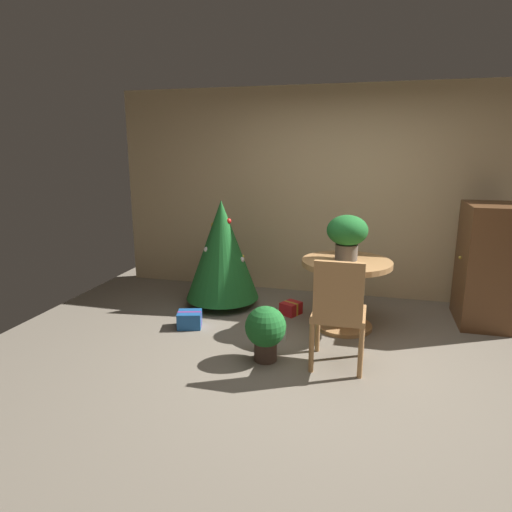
# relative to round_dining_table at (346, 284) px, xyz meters

# --- Properties ---
(ground_plane) EXTENTS (6.60, 6.60, 0.00)m
(ground_plane) POSITION_rel_round_dining_table_xyz_m (-0.09, -1.01, -0.48)
(ground_plane) COLOR #756B5B
(back_wall_panel) EXTENTS (6.00, 0.10, 2.60)m
(back_wall_panel) POSITION_rel_round_dining_table_xyz_m (-0.09, 1.19, 0.82)
(back_wall_panel) COLOR tan
(back_wall_panel) RESTS_ON ground_plane
(round_dining_table) EXTENTS (0.92, 0.92, 0.74)m
(round_dining_table) POSITION_rel_round_dining_table_xyz_m (0.00, 0.00, 0.00)
(round_dining_table) COLOR #B27F4C
(round_dining_table) RESTS_ON ground_plane
(flower_vase) EXTENTS (0.42, 0.42, 0.46)m
(flower_vase) POSITION_rel_round_dining_table_xyz_m (-0.01, 0.03, 0.53)
(flower_vase) COLOR #665B51
(flower_vase) RESTS_ON round_dining_table
(wooden_chair_near) EXTENTS (0.45, 0.46, 0.98)m
(wooden_chair_near) POSITION_rel_round_dining_table_xyz_m (0.00, -0.93, 0.06)
(wooden_chair_near) COLOR #B27F4C
(wooden_chair_near) RESTS_ON ground_plane
(holiday_tree) EXTENTS (0.87, 0.87, 1.27)m
(holiday_tree) POSITION_rel_round_dining_table_xyz_m (-1.47, 0.35, 0.20)
(holiday_tree) COLOR brown
(holiday_tree) RESTS_ON ground_plane
(gift_box_red) EXTENTS (0.26, 0.27, 0.14)m
(gift_box_red) POSITION_rel_round_dining_table_xyz_m (-0.61, 0.25, -0.41)
(gift_box_red) COLOR red
(gift_box_red) RESTS_ON ground_plane
(gift_box_cream) EXTENTS (0.28, 0.24, 0.13)m
(gift_box_cream) POSITION_rel_round_dining_table_xyz_m (-0.66, -0.44, -0.42)
(gift_box_cream) COLOR silver
(gift_box_cream) RESTS_ON ground_plane
(gift_box_blue) EXTENTS (0.30, 0.28, 0.17)m
(gift_box_blue) POSITION_rel_round_dining_table_xyz_m (-1.58, -0.40, -0.40)
(gift_box_blue) COLOR #1E569E
(gift_box_blue) RESTS_ON ground_plane
(wooden_cabinet) EXTENTS (0.54, 0.74, 1.30)m
(wooden_cabinet) POSITION_rel_round_dining_table_xyz_m (1.43, 0.54, 0.17)
(wooden_cabinet) COLOR brown
(wooden_cabinet) RESTS_ON ground_plane
(potted_plant) EXTENTS (0.37, 0.37, 0.50)m
(potted_plant) POSITION_rel_round_dining_table_xyz_m (-0.63, -0.94, -0.19)
(potted_plant) COLOR #4C382D
(potted_plant) RESTS_ON ground_plane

